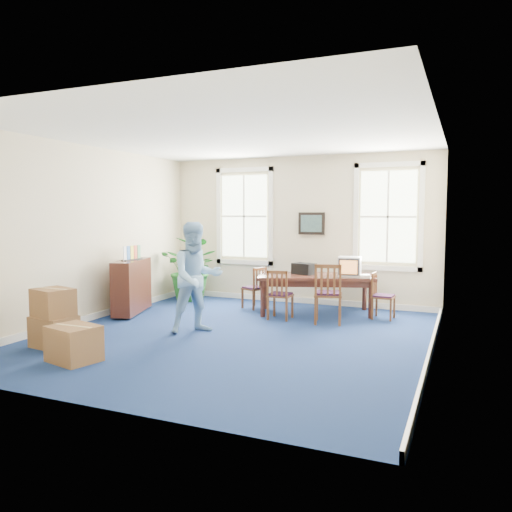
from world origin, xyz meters
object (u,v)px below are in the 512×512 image
at_px(man, 197,277).
at_px(potted_plant, 193,269).
at_px(conference_table, 315,294).
at_px(chair_near_left, 280,294).
at_px(crt_tv, 350,267).
at_px(credenza, 132,288).
at_px(cardboard_boxes, 71,316).

xyz_separation_m(man, potted_plant, (-1.59, 2.61, -0.20)).
relative_size(conference_table, potted_plant, 1.55).
bearing_deg(chair_near_left, crt_tv, -145.60).
xyz_separation_m(chair_near_left, potted_plant, (-2.52, 1.10, 0.26)).
height_order(conference_table, crt_tv, crt_tv).
height_order(conference_table, potted_plant, potted_plant).
relative_size(man, potted_plant, 1.27).
height_order(chair_near_left, credenza, credenza).
relative_size(potted_plant, cardboard_boxes, 0.90).
height_order(crt_tv, credenza, crt_tv).
bearing_deg(potted_plant, crt_tv, -4.57).
relative_size(conference_table, credenza, 1.71).
bearing_deg(conference_table, crt_tv, -14.36).
bearing_deg(cardboard_boxes, conference_table, 54.84).
height_order(chair_near_left, potted_plant, potted_plant).
distance_m(credenza, potted_plant, 1.82).
relative_size(chair_near_left, credenza, 0.71).
xyz_separation_m(chair_near_left, credenza, (-2.85, -0.68, 0.05)).
xyz_separation_m(man, cardboard_boxes, (-1.27, -1.50, -0.46)).
bearing_deg(conference_table, chair_near_left, -139.73).
bearing_deg(chair_near_left, credenza, 11.68).
height_order(crt_tv, potted_plant, potted_plant).
distance_m(chair_near_left, cardboard_boxes, 3.72).
bearing_deg(crt_tv, chair_near_left, -150.87).
bearing_deg(man, potted_plant, 72.90).
height_order(crt_tv, cardboard_boxes, crt_tv).
bearing_deg(potted_plant, conference_table, -6.54).
xyz_separation_m(conference_table, credenza, (-3.31, -1.44, 0.13)).
bearing_deg(cardboard_boxes, potted_plant, 94.45).
relative_size(credenza, cardboard_boxes, 0.81).
bearing_deg(crt_tv, credenza, -166.36).
bearing_deg(conference_table, cardboard_boxes, -143.93).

